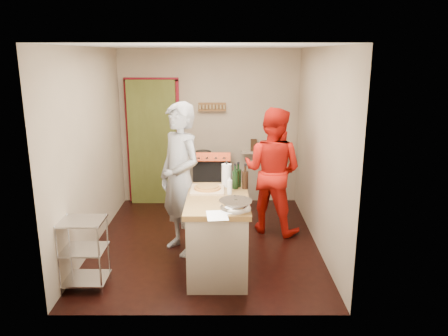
{
  "coord_description": "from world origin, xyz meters",
  "views": [
    {
      "loc": [
        0.25,
        -5.56,
        2.51
      ],
      "look_at": [
        0.25,
        0.0,
        1.05
      ],
      "focal_mm": 35.0,
      "sensor_mm": 36.0,
      "label": 1
    }
  ],
  "objects": [
    {
      "name": "stove",
      "position": [
        0.05,
        1.42,
        0.45
      ],
      "size": [
        0.6,
        0.63,
        1.0
      ],
      "color": "black",
      "rests_on": "ground"
    },
    {
      "name": "person_stripe",
      "position": [
        -0.31,
        -0.27,
        0.97
      ],
      "size": [
        0.81,
        0.84,
        1.95
      ],
      "primitive_type": "imported",
      "rotation": [
        0.0,
        0.0,
        -0.88
      ],
      "color": "#B3B3B8",
      "rests_on": "ground"
    },
    {
      "name": "floor",
      "position": [
        0.0,
        0.0,
        0.0
      ],
      "size": [
        3.5,
        3.5,
        0.0
      ],
      "primitive_type": "plane",
      "color": "black",
      "rests_on": "ground"
    },
    {
      "name": "island",
      "position": [
        0.18,
        -0.8,
        0.48
      ],
      "size": [
        0.73,
        1.35,
        1.22
      ],
      "color": "#BBB09F",
      "rests_on": "ground"
    },
    {
      "name": "right_wall",
      "position": [
        1.5,
        0.0,
        1.3
      ],
      "size": [
        0.04,
        3.5,
        2.6
      ],
      "primitive_type": "cube",
      "color": "tan",
      "rests_on": "ground"
    },
    {
      "name": "left_wall",
      "position": [
        -1.5,
        0.0,
        1.3
      ],
      "size": [
        0.04,
        3.5,
        2.6
      ],
      "primitive_type": "cube",
      "color": "tan",
      "rests_on": "ground"
    },
    {
      "name": "person_red",
      "position": [
        0.93,
        0.42,
        0.9
      ],
      "size": [
        1.09,
        1.01,
        1.8
      ],
      "primitive_type": "imported",
      "rotation": [
        0.0,
        0.0,
        2.65
      ],
      "color": "red",
      "rests_on": "ground"
    },
    {
      "name": "back_wall",
      "position": [
        -0.64,
        1.78,
        1.13
      ],
      "size": [
        3.0,
        0.44,
        2.6
      ],
      "color": "tan",
      "rests_on": "ground"
    },
    {
      "name": "wire_shelving",
      "position": [
        -1.28,
        -1.2,
        0.44
      ],
      "size": [
        0.48,
        0.4,
        0.8
      ],
      "color": "silver",
      "rests_on": "ground"
    },
    {
      "name": "ceiling",
      "position": [
        0.0,
        0.0,
        2.61
      ],
      "size": [
        3.0,
        3.5,
        0.02
      ],
      "primitive_type": "cube",
      "color": "white",
      "rests_on": "back_wall"
    }
  ]
}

